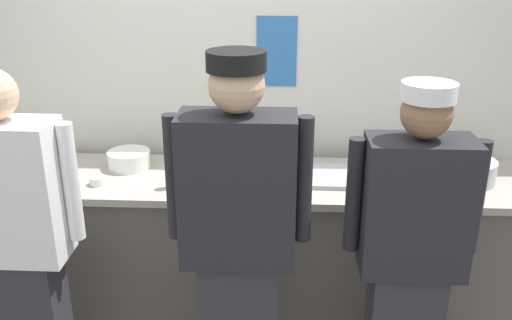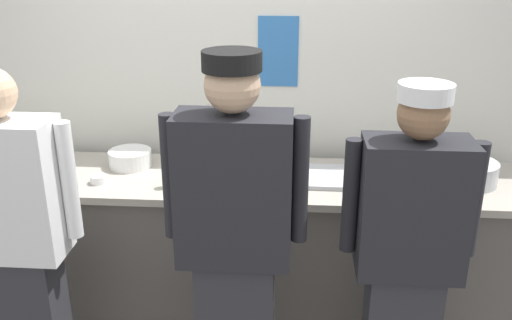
{
  "view_description": "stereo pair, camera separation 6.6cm",
  "coord_description": "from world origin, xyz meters",
  "px_view_note": "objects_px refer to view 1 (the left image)",
  "views": [
    {
      "loc": [
        0.25,
        -2.49,
        2.11
      ],
      "look_at": [
        0.1,
        0.37,
        1.01
      ],
      "focal_mm": 39.31,
      "sensor_mm": 36.0,
      "label": 1
    },
    {
      "loc": [
        0.32,
        -2.49,
        2.11
      ],
      "look_at": [
        0.1,
        0.37,
        1.01
      ],
      "focal_mm": 39.31,
      "sensor_mm": 36.0,
      "label": 2
    }
  ],
  "objects_px": {
    "chef_far_right": "(411,251)",
    "squeeze_bottle_primary": "(174,170)",
    "ramekin_green_sauce": "(386,175)",
    "ramekin_yellow_sauce": "(97,180)",
    "plate_stack_rear": "(129,159)",
    "sheet_tray": "(313,176)",
    "plate_stack_front": "(229,167)",
    "ramekin_orange_sauce": "(374,190)",
    "squeeze_bottle_secondary": "(12,145)",
    "mixing_bowl_steel": "(466,170)",
    "chef_center": "(238,238)",
    "ramekin_red_sauce": "(188,165)",
    "chef_near_left": "(16,241)"
  },
  "relations": [
    {
      "from": "plate_stack_rear",
      "to": "ramekin_orange_sauce",
      "type": "xyz_separation_m",
      "value": [
        1.35,
        -0.3,
        -0.03
      ]
    },
    {
      "from": "plate_stack_rear",
      "to": "ramekin_orange_sauce",
      "type": "distance_m",
      "value": 1.39
    },
    {
      "from": "chef_far_right",
      "to": "ramekin_green_sauce",
      "type": "xyz_separation_m",
      "value": [
        -0.0,
        0.69,
        0.08
      ]
    },
    {
      "from": "chef_near_left",
      "to": "plate_stack_rear",
      "type": "xyz_separation_m",
      "value": [
        0.3,
        0.81,
        0.09
      ]
    },
    {
      "from": "ramekin_red_sauce",
      "to": "ramekin_orange_sauce",
      "type": "bearing_deg",
      "value": -15.29
    },
    {
      "from": "chef_near_left",
      "to": "plate_stack_front",
      "type": "height_order",
      "value": "chef_near_left"
    },
    {
      "from": "ramekin_yellow_sauce",
      "to": "ramekin_orange_sauce",
      "type": "relative_size",
      "value": 0.77
    },
    {
      "from": "chef_center",
      "to": "sheet_tray",
      "type": "distance_m",
      "value": 0.81
    },
    {
      "from": "squeeze_bottle_primary",
      "to": "ramekin_red_sauce",
      "type": "distance_m",
      "value": 0.27
    },
    {
      "from": "plate_stack_rear",
      "to": "chef_far_right",
      "type": "bearing_deg",
      "value": -28.41
    },
    {
      "from": "chef_center",
      "to": "ramekin_yellow_sauce",
      "type": "relative_size",
      "value": 20.81
    },
    {
      "from": "sheet_tray",
      "to": "squeeze_bottle_secondary",
      "type": "height_order",
      "value": "squeeze_bottle_secondary"
    },
    {
      "from": "chef_far_right",
      "to": "plate_stack_front",
      "type": "distance_m",
      "value": 1.11
    },
    {
      "from": "chef_near_left",
      "to": "chef_far_right",
      "type": "xyz_separation_m",
      "value": [
        1.75,
        0.03,
        -0.02
      ]
    },
    {
      "from": "ramekin_orange_sauce",
      "to": "chef_center",
      "type": "bearing_deg",
      "value": -140.87
    },
    {
      "from": "squeeze_bottle_primary",
      "to": "chef_center",
      "type": "bearing_deg",
      "value": -55.58
    },
    {
      "from": "squeeze_bottle_primary",
      "to": "squeeze_bottle_secondary",
      "type": "relative_size",
      "value": 1.07
    },
    {
      "from": "sheet_tray",
      "to": "ramekin_red_sauce",
      "type": "relative_size",
      "value": 5.33
    },
    {
      "from": "mixing_bowl_steel",
      "to": "ramekin_green_sauce",
      "type": "distance_m",
      "value": 0.43
    },
    {
      "from": "plate_stack_front",
      "to": "mixing_bowl_steel",
      "type": "relative_size",
      "value": 0.73
    },
    {
      "from": "ramekin_green_sauce",
      "to": "ramekin_yellow_sauce",
      "type": "bearing_deg",
      "value": -173.83
    },
    {
      "from": "ramekin_yellow_sauce",
      "to": "squeeze_bottle_primary",
      "type": "bearing_deg",
      "value": -2.32
    },
    {
      "from": "plate_stack_rear",
      "to": "squeeze_bottle_primary",
      "type": "distance_m",
      "value": 0.42
    },
    {
      "from": "mixing_bowl_steel",
      "to": "ramekin_red_sauce",
      "type": "relative_size",
      "value": 3.78
    },
    {
      "from": "sheet_tray",
      "to": "ramekin_orange_sauce",
      "type": "relative_size",
      "value": 4.08
    },
    {
      "from": "plate_stack_rear",
      "to": "ramekin_green_sauce",
      "type": "bearing_deg",
      "value": -3.55
    },
    {
      "from": "mixing_bowl_steel",
      "to": "ramekin_orange_sauce",
      "type": "relative_size",
      "value": 2.9
    },
    {
      "from": "chef_center",
      "to": "squeeze_bottle_primary",
      "type": "relative_size",
      "value": 8.19
    },
    {
      "from": "squeeze_bottle_secondary",
      "to": "mixing_bowl_steel",
      "type": "bearing_deg",
      "value": -3.87
    },
    {
      "from": "sheet_tray",
      "to": "plate_stack_rear",
      "type": "bearing_deg",
      "value": 174.2
    },
    {
      "from": "chef_near_left",
      "to": "mixing_bowl_steel",
      "type": "relative_size",
      "value": 5.25
    },
    {
      "from": "plate_stack_rear",
      "to": "squeeze_bottle_primary",
      "type": "height_order",
      "value": "squeeze_bottle_primary"
    },
    {
      "from": "chef_far_right",
      "to": "squeeze_bottle_primary",
      "type": "relative_size",
      "value": 7.6
    },
    {
      "from": "sheet_tray",
      "to": "mixing_bowl_steel",
      "type": "bearing_deg",
      "value": 0.41
    },
    {
      "from": "plate_stack_front",
      "to": "sheet_tray",
      "type": "distance_m",
      "value": 0.46
    },
    {
      "from": "chef_near_left",
      "to": "sheet_tray",
      "type": "bearing_deg",
      "value": 27.62
    },
    {
      "from": "chef_near_left",
      "to": "mixing_bowl_steel",
      "type": "xyz_separation_m",
      "value": [
        2.17,
        0.71,
        0.1
      ]
    },
    {
      "from": "sheet_tray",
      "to": "ramekin_green_sauce",
      "type": "relative_size",
      "value": 4.56
    },
    {
      "from": "ramekin_yellow_sauce",
      "to": "chef_far_right",
      "type": "bearing_deg",
      "value": -18.71
    },
    {
      "from": "mixing_bowl_steel",
      "to": "ramekin_orange_sauce",
      "type": "height_order",
      "value": "mixing_bowl_steel"
    },
    {
      "from": "ramekin_orange_sauce",
      "to": "squeeze_bottle_primary",
      "type": "bearing_deg",
      "value": 178.78
    },
    {
      "from": "plate_stack_front",
      "to": "ramekin_red_sauce",
      "type": "relative_size",
      "value": 2.76
    },
    {
      "from": "plate_stack_front",
      "to": "ramekin_orange_sauce",
      "type": "xyz_separation_m",
      "value": [
        0.77,
        -0.2,
        -0.03
      ]
    },
    {
      "from": "ramekin_orange_sauce",
      "to": "ramekin_green_sauce",
      "type": "height_order",
      "value": "ramekin_green_sauce"
    },
    {
      "from": "chef_center",
      "to": "chef_far_right",
      "type": "relative_size",
      "value": 1.08
    },
    {
      "from": "plate_stack_front",
      "to": "ramekin_red_sauce",
      "type": "bearing_deg",
      "value": 162.74
    },
    {
      "from": "ramekin_red_sauce",
      "to": "squeeze_bottle_secondary",
      "type": "bearing_deg",
      "value": 174.9
    },
    {
      "from": "ramekin_green_sauce",
      "to": "plate_stack_front",
      "type": "bearing_deg",
      "value": -179.56
    },
    {
      "from": "chef_near_left",
      "to": "ramekin_green_sauce",
      "type": "xyz_separation_m",
      "value": [
        1.75,
        0.72,
        0.06
      ]
    },
    {
      "from": "mixing_bowl_steel",
      "to": "ramekin_orange_sauce",
      "type": "xyz_separation_m",
      "value": [
        -0.52,
        -0.2,
        -0.04
      ]
    }
  ]
}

